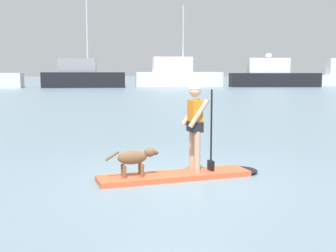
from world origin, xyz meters
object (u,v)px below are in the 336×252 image
(person_paddler, at_px, (196,122))
(dog, at_px, (135,158))
(moored_boat_starboard, at_px, (83,76))
(moored_boat_outer, at_px, (177,75))
(moored_boat_far_port, at_px, (273,76))
(paddleboard, at_px, (185,175))

(person_paddler, relative_size, dog, 1.66)
(moored_boat_starboard, height_order, moored_boat_outer, moored_boat_starboard)
(person_paddler, xyz_separation_m, moored_boat_outer, (7.58, 52.80, 0.50))
(moored_boat_outer, relative_size, moored_boat_far_port, 0.98)
(moored_boat_outer, bearing_deg, moored_boat_starboard, -169.33)
(moored_boat_far_port, bearing_deg, moored_boat_starboard, 177.49)
(person_paddler, bearing_deg, moored_boat_starboard, 96.14)
(moored_boat_outer, bearing_deg, dog, -99.40)
(paddleboard, bearing_deg, moored_boat_starboard, 95.91)
(person_paddler, height_order, moored_boat_starboard, moored_boat_starboard)
(paddleboard, xyz_separation_m, moored_boat_far_port, (20.50, 49.26, 1.44))
(dog, xyz_separation_m, moored_boat_outer, (8.78, 53.04, 1.12))
(dog, relative_size, moored_boat_starboard, 0.09)
(moored_boat_starboard, xyz_separation_m, moored_boat_far_port, (25.72, -1.13, 0.02))
(dog, xyz_separation_m, moored_boat_starboard, (-4.22, 50.59, 1.01))
(dog, height_order, moored_boat_far_port, moored_boat_far_port)
(paddleboard, xyz_separation_m, dog, (-1.00, -0.20, 0.40))
(dog, relative_size, moored_boat_far_port, 0.08)
(moored_boat_far_port, bearing_deg, person_paddler, -112.41)
(person_paddler, bearing_deg, moored_boat_outer, 81.83)
(paddleboard, distance_m, moored_boat_far_port, 53.38)
(moored_boat_outer, distance_m, moored_boat_far_port, 13.21)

